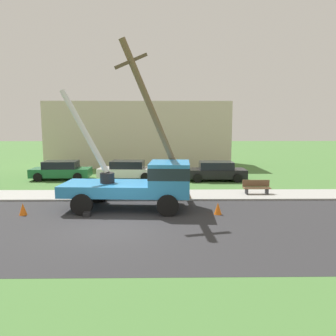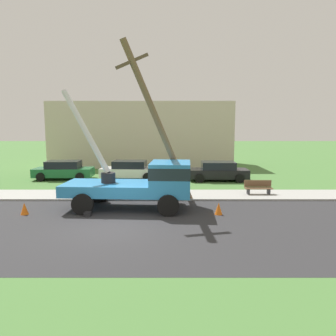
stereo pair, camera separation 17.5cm
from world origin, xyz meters
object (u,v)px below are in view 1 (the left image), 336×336
(utility_truck, at_px, (143,181))
(parked_sedan_green, at_px, (61,170))
(parked_sedan_white, at_px, (128,170))
(parked_sedan_black, at_px, (216,171))
(traffic_cone_behind, at_px, (23,209))
(park_bench, at_px, (256,188))
(traffic_cone_ahead, at_px, (218,208))
(leaning_utility_pole, at_px, (157,124))

(utility_truck, distance_m, parked_sedan_green, 11.14)
(parked_sedan_white, bearing_deg, parked_sedan_black, -5.53)
(utility_truck, height_order, traffic_cone_behind, utility_truck)
(traffic_cone_behind, distance_m, parked_sedan_black, 13.90)
(parked_sedan_green, height_order, parked_sedan_white, same)
(traffic_cone_behind, height_order, park_bench, park_bench)
(traffic_cone_ahead, distance_m, park_bench, 5.01)
(traffic_cone_ahead, xyz_separation_m, parked_sedan_green, (-10.38, 9.78, 0.43))
(parked_sedan_green, distance_m, parked_sedan_black, 11.80)
(park_bench, bearing_deg, parked_sedan_white, 144.99)
(utility_truck, relative_size, traffic_cone_ahead, 12.05)
(parked_sedan_green, bearing_deg, utility_truck, -51.96)
(traffic_cone_behind, bearing_deg, parked_sedan_black, 41.31)
(traffic_cone_behind, height_order, parked_sedan_green, parked_sedan_green)
(leaning_utility_pole, height_order, parked_sedan_black, leaning_utility_pole)
(utility_truck, height_order, leaning_utility_pole, leaning_utility_pole)
(parked_sedan_white, bearing_deg, traffic_cone_ahead, -61.68)
(traffic_cone_ahead, xyz_separation_m, park_bench, (2.98, 4.03, 0.18))
(traffic_cone_behind, bearing_deg, utility_truck, 10.54)
(utility_truck, height_order, traffic_cone_ahead, utility_truck)
(utility_truck, height_order, park_bench, utility_truck)
(parked_sedan_black, bearing_deg, park_bench, -73.11)
(traffic_cone_ahead, bearing_deg, leaning_utility_pole, 145.70)
(parked_sedan_green, bearing_deg, leaning_utility_pole, -46.16)
(traffic_cone_behind, bearing_deg, leaning_utility_pole, 17.34)
(utility_truck, bearing_deg, leaning_utility_pole, 52.95)
(traffic_cone_ahead, bearing_deg, park_bench, 53.58)
(leaning_utility_pole, xyz_separation_m, park_bench, (5.81, 2.10, -3.74))
(leaning_utility_pole, relative_size, parked_sedan_green, 1.86)
(parked_sedan_white, distance_m, parked_sedan_black, 6.74)
(parked_sedan_black, xyz_separation_m, park_bench, (1.56, -5.14, -0.25))
(park_bench, bearing_deg, traffic_cone_ahead, -126.42)
(parked_sedan_white, relative_size, parked_sedan_black, 1.02)
(traffic_cone_behind, relative_size, parked_sedan_green, 0.13)
(utility_truck, relative_size, leaning_utility_pole, 0.82)
(leaning_utility_pole, bearing_deg, parked_sedan_white, 107.30)
(traffic_cone_ahead, distance_m, parked_sedan_black, 9.29)
(parked_sedan_white, xyz_separation_m, park_bench, (8.27, -5.79, -0.25))
(parked_sedan_white, bearing_deg, park_bench, -35.01)
(utility_truck, distance_m, park_bench, 7.22)
(traffic_cone_ahead, height_order, traffic_cone_behind, same)
(traffic_cone_ahead, distance_m, parked_sedan_white, 11.17)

